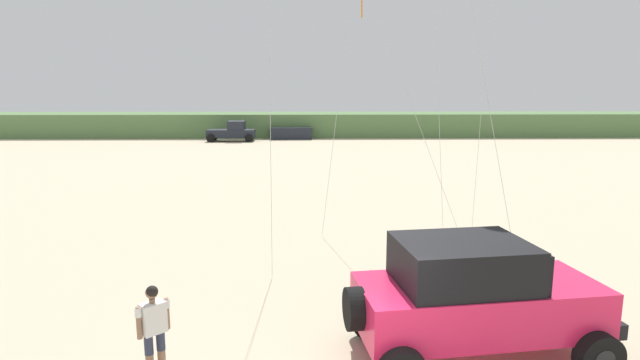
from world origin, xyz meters
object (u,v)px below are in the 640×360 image
object	(u,v)px
distant_pickup	(232,132)
jeep	(474,296)
person_watching	(154,326)
distant_sedan	(291,133)

from	to	relation	value
distant_pickup	jeep	bearing A→B (deg)	-75.77
person_watching	distant_pickup	xyz separation A→B (m)	(-4.76, 41.76, 0.00)
distant_sedan	jeep	bearing A→B (deg)	-85.75
jeep	distant_sedan	distance (m)	43.51
jeep	distant_pickup	world-z (taller)	jeep
distant_pickup	distant_sedan	world-z (taller)	distant_pickup
jeep	person_watching	size ratio (longest dim) A/B	2.98
person_watching	distant_sedan	size ratio (longest dim) A/B	0.40
jeep	distant_sedan	bearing A→B (deg)	96.28
person_watching	distant_pickup	size ratio (longest dim) A/B	0.36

